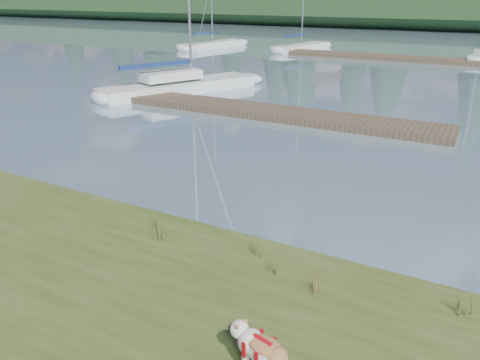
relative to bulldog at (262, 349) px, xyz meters
The scene contains 15 objects.
ground 34.84m from the bulldog, 94.56° to the left, with size 200.00×200.00×0.00m, color #7D97AA.
ridge 77.80m from the bulldog, 92.04° to the left, with size 200.00×20.00×5.00m, color #1B3319.
bulldog is the anchor object (origin of this frame).
sailboat_main 20.82m from the bulldog, 126.48° to the left, with size 5.87×9.78×14.09m.
dock_near 15.32m from the bulldog, 116.26° to the left, with size 16.00×2.00×0.30m, color #4C3D2C.
dock_far 34.74m from the bulldog, 91.27° to the left, with size 26.00×2.20×0.30m, color #4C3D2C.
sailboat_bg_0 42.11m from the bulldog, 121.63° to the left, with size 3.56×8.78×12.42m.
sailboat_bg_1 40.21m from the bulldog, 110.08° to the left, with size 3.60×7.82×11.53m.
weed_0 3.97m from the bulldog, 147.35° to the left, with size 0.17×0.14×0.69m.
weed_1 2.93m from the bulldog, 116.66° to the left, with size 0.17×0.14×0.44m.
weed_2 1.98m from the bulldog, 88.07° to the left, with size 0.17×0.14×0.55m.
weed_3 4.53m from the bulldog, 145.37° to the left, with size 0.17×0.14×0.57m.
weed_4 2.40m from the bulldog, 110.35° to the left, with size 0.17×0.14×0.49m.
weed_5 3.37m from the bulldog, 48.37° to the left, with size 0.17×0.14×0.59m.
mud_lip 4.23m from the bulldog, 131.56° to the left, with size 60.00×0.50×0.14m, color #33281C.
Camera 1 is at (4.79, -9.07, 4.99)m, focal length 35.00 mm.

